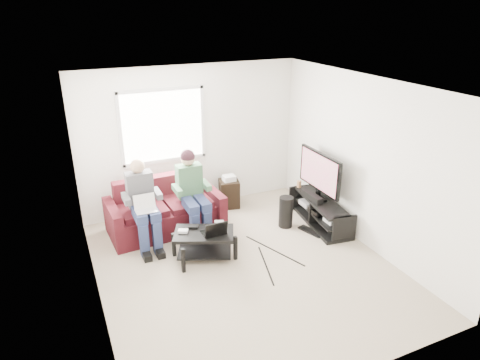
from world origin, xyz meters
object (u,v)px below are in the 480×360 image
object	(u,v)px
sofa	(165,212)
tv_stand	(320,213)
tv	(319,173)
subwoofer	(286,212)
coffee_table	(204,239)
end_table	(229,193)

from	to	relation	value
sofa	tv_stand	bearing A→B (deg)	-20.61
tv	subwoofer	bearing A→B (deg)	172.06
tv_stand	subwoofer	xyz separation A→B (m)	(-0.57, 0.18, 0.06)
coffee_table	subwoofer	xyz separation A→B (m)	(1.59, 0.35, -0.05)
subwoofer	tv	bearing A→B (deg)	-7.94
sofa	tv_stand	size ratio (longest dim) A/B	1.31
coffee_table	end_table	bearing A→B (deg)	55.06
end_table	tv_stand	bearing A→B (deg)	-48.68
tv_stand	subwoofer	bearing A→B (deg)	162.58
tv_stand	subwoofer	size ratio (longest dim) A/B	2.65
coffee_table	end_table	size ratio (longest dim) A/B	1.62
tv_stand	tv	world-z (taller)	tv
coffee_table	subwoofer	size ratio (longest dim) A/B	1.86
tv_stand	tv	xyz separation A→B (m)	(-0.00, 0.10, 0.71)
tv	subwoofer	size ratio (longest dim) A/B	2.04
coffee_table	sofa	bearing A→B (deg)	105.19
coffee_table	tv_stand	world-z (taller)	tv_stand
tv	end_table	size ratio (longest dim) A/B	1.78
subwoofer	end_table	world-z (taller)	end_table
tv	sofa	bearing A→B (deg)	161.44
tv	coffee_table	bearing A→B (deg)	-172.81
tv	subwoofer	distance (m)	0.87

